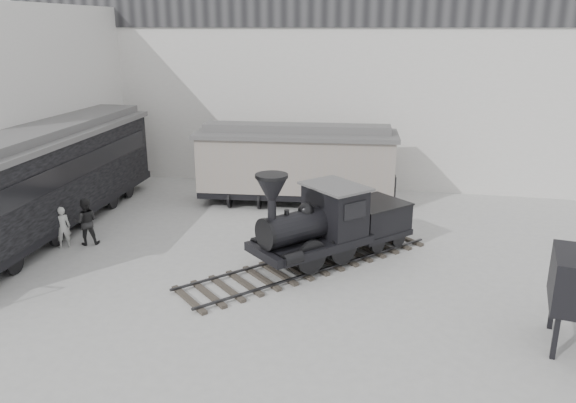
% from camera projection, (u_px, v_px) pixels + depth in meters
% --- Properties ---
extents(ground, '(90.00, 90.00, 0.00)m').
position_uv_depth(ground, '(254.00, 309.00, 16.74)').
color(ground, '#9E9E9B').
extents(north_wall, '(34.00, 2.51, 11.00)m').
position_uv_depth(north_wall, '(327.00, 77.00, 29.09)').
color(north_wall, silver).
rests_on(north_wall, ground).
extents(west_pavilion, '(7.00, 12.11, 9.00)m').
position_uv_depth(west_pavilion, '(20.00, 102.00, 27.52)').
color(west_pavilion, silver).
rests_on(west_pavilion, ground).
extents(locomotive, '(8.25, 8.62, 3.46)m').
position_uv_depth(locomotive, '(327.00, 227.00, 19.78)').
color(locomotive, '#3A332B').
rests_on(locomotive, ground).
extents(boxcar, '(9.46, 3.69, 3.79)m').
position_uv_depth(boxcar, '(296.00, 163.00, 26.12)').
color(boxcar, black).
rests_on(boxcar, ground).
extents(passenger_coach, '(3.80, 14.97, 3.97)m').
position_uv_depth(passenger_coach, '(46.00, 178.00, 22.60)').
color(passenger_coach, black).
rests_on(passenger_coach, ground).
extents(visitor_a, '(0.71, 0.67, 1.62)m').
position_uv_depth(visitor_a, '(62.00, 227.00, 21.16)').
color(visitor_a, '#B8B9B4').
rests_on(visitor_a, ground).
extents(visitor_b, '(1.10, 1.01, 1.83)m').
position_uv_depth(visitor_b, '(86.00, 222.00, 21.45)').
color(visitor_b, black).
rests_on(visitor_b, ground).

